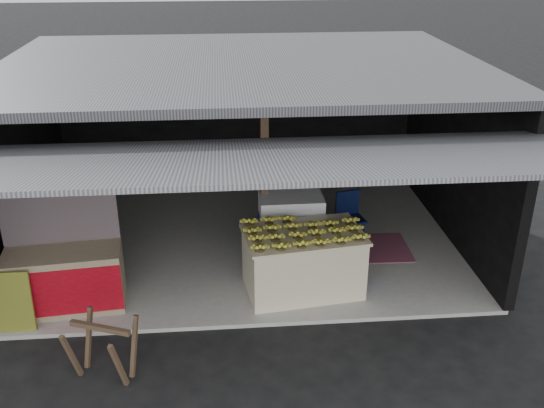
{
  "coord_description": "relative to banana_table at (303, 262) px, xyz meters",
  "views": [
    {
      "loc": [
        -0.32,
        -6.62,
        4.82
      ],
      "look_at": [
        0.38,
        1.52,
        1.1
      ],
      "focal_mm": 40.0,
      "sensor_mm": 36.0,
      "label": 1
    }
  ],
  "objects": [
    {
      "name": "magenta_rug",
      "position": [
        1.14,
        1.13,
        -0.45
      ],
      "size": [
        1.52,
        1.03,
        0.01
      ],
      "primitive_type": "cube",
      "rotation": [
        0.0,
        0.0,
        -0.02
      ],
      "color": "maroon",
      "rests_on": "concrete_slab"
    },
    {
      "name": "neighbor_stall",
      "position": [
        -3.27,
        -0.14,
        0.02
      ],
      "size": [
        1.59,
        0.84,
        1.58
      ],
      "rotation": [
        0.0,
        0.0,
        0.1
      ],
      "color": "#998466",
      "rests_on": "concrete_slab"
    },
    {
      "name": "green_signboard",
      "position": [
        -3.86,
        -0.65,
        -0.03
      ],
      "size": [
        0.57,
        0.11,
        0.85
      ],
      "primitive_type": "cube",
      "rotation": [
        -0.08,
        0.0,
        0.0
      ],
      "color": "black",
      "rests_on": "concrete_slab"
    },
    {
      "name": "shophouse",
      "position": [
        -0.76,
        2.03,
        1.58
      ],
      "size": [
        7.4,
        7.29,
        3.02
      ],
      "color": "black",
      "rests_on": "ground"
    },
    {
      "name": "water_barrel",
      "position": [
        0.8,
        0.15,
        -0.21
      ],
      "size": [
        0.33,
        0.33,
        0.49
      ],
      "primitive_type": "cylinder",
      "color": "#0C1286",
      "rests_on": "concrete_slab"
    },
    {
      "name": "white_crate",
      "position": [
        -0.07,
        0.94,
        0.08
      ],
      "size": [
        0.97,
        0.67,
        1.07
      ],
      "rotation": [
        0.0,
        0.0,
        0.01
      ],
      "color": "white",
      "rests_on": "concrete_slab"
    },
    {
      "name": "sawhorse",
      "position": [
        -2.54,
        -1.6,
        -0.06
      ],
      "size": [
        0.84,
        0.83,
        0.73
      ],
      "rotation": [
        0.0,
        0.0,
        -0.37
      ],
      "color": "brown",
      "rests_on": "ground"
    },
    {
      "name": "plastic_chair",
      "position": [
        0.96,
        1.45,
        0.05
      ],
      "size": [
        0.48,
        0.48,
        0.86
      ],
      "rotation": [
        0.0,
        0.0,
        0.21
      ],
      "color": "#0A1239",
      "rests_on": "concrete_slab"
    },
    {
      "name": "banana_table",
      "position": [
        0.0,
        0.0,
        0.0
      ],
      "size": [
        1.77,
        1.22,
        0.91
      ],
      "rotation": [
        0.0,
        0.0,
        0.13
      ],
      "color": "beige",
      "rests_on": "concrete_slab"
    },
    {
      "name": "banana_pile",
      "position": [
        0.0,
        0.0,
        0.54
      ],
      "size": [
        1.63,
        1.11,
        0.18
      ],
      "primitive_type": null,
      "rotation": [
        0.0,
        0.0,
        0.13
      ],
      "color": "gold",
      "rests_on": "banana_table"
    },
    {
      "name": "picture_frames",
      "position": [
        -0.93,
        4.11,
        1.41
      ],
      "size": [
        1.62,
        0.04,
        0.46
      ],
      "color": "black",
      "rests_on": "shophouse"
    },
    {
      "name": "ground",
      "position": [
        -0.76,
        -0.79,
        -0.52
      ],
      "size": [
        80.0,
        80.0,
        0.0
      ],
      "primitive_type": "plane",
      "color": "black",
      "rests_on": "ground"
    },
    {
      "name": "concrete_slab",
      "position": [
        -0.76,
        1.71,
        -0.49
      ],
      "size": [
        7.0,
        5.0,
        0.06
      ],
      "primitive_type": "cube",
      "color": "gray",
      "rests_on": "ground"
    }
  ]
}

